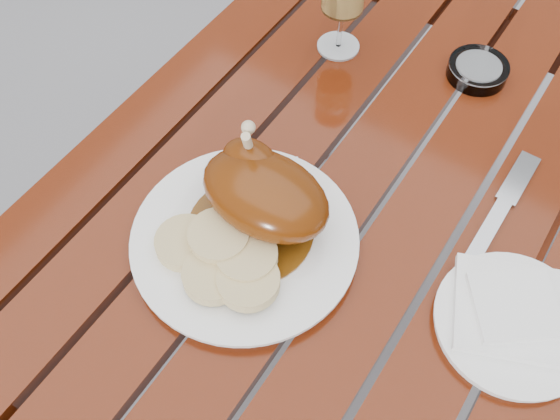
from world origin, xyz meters
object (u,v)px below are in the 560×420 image
object	(u,v)px
table	(335,288)
dinner_plate	(245,241)
ashtray	(478,70)
wine_glass	(342,6)
side_plate	(513,324)

from	to	relation	value
table	dinner_plate	world-z (taller)	dinner_plate
ashtray	dinner_plate	bearing A→B (deg)	-105.52
dinner_plate	wine_glass	distance (m)	0.44
table	side_plate	world-z (taller)	side_plate
table	wine_glass	size ratio (longest dim) A/B	6.76
wine_glass	dinner_plate	bearing A→B (deg)	-77.15
side_plate	dinner_plate	bearing A→B (deg)	-166.06
side_plate	ashtray	distance (m)	0.46
side_plate	wine_glass	bearing A→B (deg)	143.94
wine_glass	table	bearing A→B (deg)	-55.02
side_plate	ashtray	size ratio (longest dim) A/B	2.01
side_plate	ashtray	xyz separation A→B (m)	(-0.23, 0.41, 0.00)
ashtray	side_plate	bearing A→B (deg)	-60.78
table	ashtray	distance (m)	0.50
wine_glass	side_plate	world-z (taller)	wine_glass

